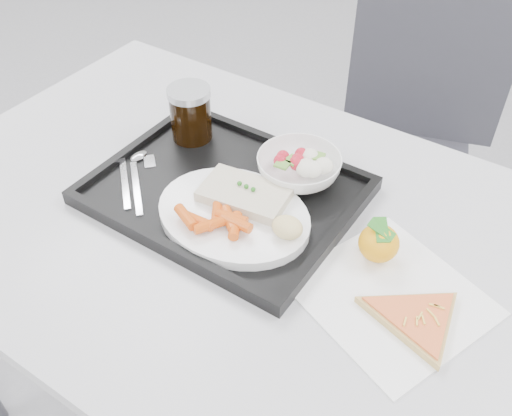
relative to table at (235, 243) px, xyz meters
The scene contains 14 objects.
table is the anchor object (origin of this frame).
chair 0.73m from the table, 85.54° to the left, with size 0.53×0.53×0.93m.
tray 0.09m from the table, 141.37° to the left, with size 0.45×0.35×0.03m.
dinner_plate 0.09m from the table, 52.99° to the right, with size 0.27×0.27×0.02m.
fish_fillet 0.11m from the table, 63.52° to the left, with size 0.16×0.11×0.03m.
bread_roll 0.16m from the table, ahead, with size 0.06×0.06×0.03m.
salad_bowl 0.18m from the table, 70.23° to the left, with size 0.15×0.15×0.05m.
cola_glass 0.27m from the table, 145.85° to the left, with size 0.08×0.08×0.11m.
cutlery 0.22m from the table, behind, with size 0.15×0.15×0.01m.
napkin 0.31m from the table, ahead, with size 0.32×0.31×0.00m.
tangerine 0.27m from the table, 10.71° to the left, with size 0.07×0.07×0.07m.
pizza_slice 0.36m from the table, ahead, with size 0.21×0.21×0.02m.
carrot_pile 0.13m from the table, 77.49° to the right, with size 0.13×0.09×0.03m.
salad_contents 0.19m from the table, 67.74° to the left, with size 0.10×0.08×0.03m.
Camera 1 is at (0.43, -0.27, 1.43)m, focal length 40.00 mm.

